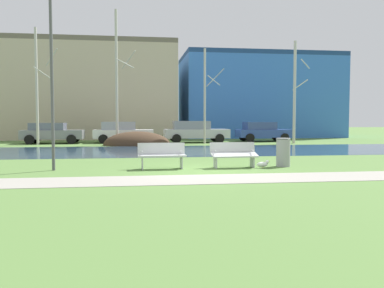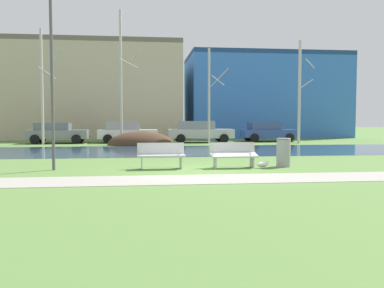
{
  "view_description": "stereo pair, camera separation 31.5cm",
  "coord_description": "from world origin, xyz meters",
  "px_view_note": "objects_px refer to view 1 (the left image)",
  "views": [
    {
      "loc": [
        -2.1,
        -12.72,
        1.66
      ],
      "look_at": [
        -0.1,
        1.65,
        0.78
      ],
      "focal_mm": 37.74,
      "sensor_mm": 36.0,
      "label": 1
    },
    {
      "loc": [
        -1.78,
        -12.76,
        1.66
      ],
      "look_at": [
        -0.1,
        1.65,
        0.78
      ],
      "focal_mm": 37.74,
      "sensor_mm": 36.0,
      "label": 2
    }
  ],
  "objects_px": {
    "bench_left": "(162,155)",
    "parked_sedan_second_white": "(122,132)",
    "streetlamp": "(51,46)",
    "parked_hatch_third_silver": "(195,131)",
    "seagull": "(263,164)",
    "bench_right": "(234,154)",
    "parked_van_nearest_grey": "(52,133)",
    "parked_wagon_fourth_blue": "(262,131)",
    "trash_bin": "(283,152)"
  },
  "relations": [
    {
      "from": "bench_left",
      "to": "parked_sedan_second_white",
      "type": "bearing_deg",
      "value": 96.61
    },
    {
      "from": "streetlamp",
      "to": "parked_hatch_third_silver",
      "type": "xyz_separation_m",
      "value": [
        6.92,
        15.47,
        -3.19
      ]
    },
    {
      "from": "seagull",
      "to": "streetlamp",
      "type": "height_order",
      "value": "streetlamp"
    },
    {
      "from": "bench_right",
      "to": "parked_sedan_second_white",
      "type": "relative_size",
      "value": 0.38
    },
    {
      "from": "seagull",
      "to": "parked_hatch_third_silver",
      "type": "bearing_deg",
      "value": 90.22
    },
    {
      "from": "parked_sedan_second_white",
      "to": "bench_left",
      "type": "bearing_deg",
      "value": -83.39
    },
    {
      "from": "seagull",
      "to": "parked_van_nearest_grey",
      "type": "distance_m",
      "value": 18.74
    },
    {
      "from": "parked_sedan_second_white",
      "to": "parked_wagon_fourth_blue",
      "type": "bearing_deg",
      "value": 2.03
    },
    {
      "from": "bench_left",
      "to": "trash_bin",
      "type": "bearing_deg",
      "value": 1.43
    },
    {
      "from": "seagull",
      "to": "parked_wagon_fourth_blue",
      "type": "bearing_deg",
      "value": 72.29
    },
    {
      "from": "parked_van_nearest_grey",
      "to": "parked_sedan_second_white",
      "type": "relative_size",
      "value": 0.99
    },
    {
      "from": "streetlamp",
      "to": "parked_hatch_third_silver",
      "type": "height_order",
      "value": "streetlamp"
    },
    {
      "from": "bench_left",
      "to": "parked_sedan_second_white",
      "type": "height_order",
      "value": "parked_sedan_second_white"
    },
    {
      "from": "seagull",
      "to": "parked_van_nearest_grey",
      "type": "bearing_deg",
      "value": 122.66
    },
    {
      "from": "trash_bin",
      "to": "parked_wagon_fourth_blue",
      "type": "xyz_separation_m",
      "value": [
        4.36,
        15.98,
        0.25
      ]
    },
    {
      "from": "bench_right",
      "to": "parked_wagon_fourth_blue",
      "type": "relative_size",
      "value": 0.4
    },
    {
      "from": "parked_hatch_third_silver",
      "to": "parked_wagon_fourth_blue",
      "type": "xyz_separation_m",
      "value": [
        5.27,
        0.54,
        -0.04
      ]
    },
    {
      "from": "bench_right",
      "to": "parked_wagon_fourth_blue",
      "type": "distance_m",
      "value": 17.23
    },
    {
      "from": "parked_van_nearest_grey",
      "to": "parked_sedan_second_white",
      "type": "xyz_separation_m",
      "value": [
        4.83,
        0.17,
        0.03
      ]
    },
    {
      "from": "bench_left",
      "to": "parked_hatch_third_silver",
      "type": "xyz_separation_m",
      "value": [
        3.39,
        15.55,
        0.34
      ]
    },
    {
      "from": "seagull",
      "to": "parked_van_nearest_grey",
      "type": "height_order",
      "value": "parked_van_nearest_grey"
    },
    {
      "from": "bench_right",
      "to": "parked_hatch_third_silver",
      "type": "height_order",
      "value": "parked_hatch_third_silver"
    },
    {
      "from": "parked_van_nearest_grey",
      "to": "parked_sedan_second_white",
      "type": "distance_m",
      "value": 4.84
    },
    {
      "from": "bench_left",
      "to": "seagull",
      "type": "height_order",
      "value": "bench_left"
    },
    {
      "from": "bench_left",
      "to": "parked_hatch_third_silver",
      "type": "distance_m",
      "value": 15.92
    },
    {
      "from": "parked_sedan_second_white",
      "to": "parked_hatch_third_silver",
      "type": "bearing_deg",
      "value": -1.82
    },
    {
      "from": "seagull",
      "to": "parked_wagon_fourth_blue",
      "type": "xyz_separation_m",
      "value": [
        5.21,
        16.31,
        0.64
      ]
    },
    {
      "from": "bench_left",
      "to": "parked_hatch_third_silver",
      "type": "height_order",
      "value": "parked_hatch_third_silver"
    },
    {
      "from": "bench_left",
      "to": "seagull",
      "type": "relative_size",
      "value": 3.46
    },
    {
      "from": "parked_van_nearest_grey",
      "to": "bench_right",
      "type": "bearing_deg",
      "value": -59.56
    },
    {
      "from": "bench_left",
      "to": "parked_van_nearest_grey",
      "type": "distance_m",
      "value": 16.91
    },
    {
      "from": "bench_left",
      "to": "parked_wagon_fourth_blue",
      "type": "xyz_separation_m",
      "value": [
        8.66,
        16.08,
        0.3
      ]
    },
    {
      "from": "trash_bin",
      "to": "parked_wagon_fourth_blue",
      "type": "distance_m",
      "value": 16.56
    },
    {
      "from": "parked_hatch_third_silver",
      "to": "seagull",
      "type": "bearing_deg",
      "value": -89.78
    },
    {
      "from": "parked_van_nearest_grey",
      "to": "parked_hatch_third_silver",
      "type": "height_order",
      "value": "parked_hatch_third_silver"
    },
    {
      "from": "parked_wagon_fourth_blue",
      "to": "streetlamp",
      "type": "bearing_deg",
      "value": -127.29
    },
    {
      "from": "bench_right",
      "to": "seagull",
      "type": "xyz_separation_m",
      "value": [
        0.98,
        -0.23,
        -0.34
      ]
    },
    {
      "from": "parked_hatch_third_silver",
      "to": "parked_wagon_fourth_blue",
      "type": "relative_size",
      "value": 1.16
    },
    {
      "from": "trash_bin",
      "to": "seagull",
      "type": "xyz_separation_m",
      "value": [
        -0.84,
        -0.33,
        -0.39
      ]
    },
    {
      "from": "trash_bin",
      "to": "bench_left",
      "type": "bearing_deg",
      "value": -178.57
    },
    {
      "from": "bench_left",
      "to": "streetlamp",
      "type": "bearing_deg",
      "value": 178.76
    },
    {
      "from": "trash_bin",
      "to": "parked_hatch_third_silver",
      "type": "bearing_deg",
      "value": 93.35
    },
    {
      "from": "bench_right",
      "to": "streetlamp",
      "type": "bearing_deg",
      "value": 179.27
    },
    {
      "from": "trash_bin",
      "to": "parked_van_nearest_grey",
      "type": "relative_size",
      "value": 0.24
    },
    {
      "from": "parked_sedan_second_white",
      "to": "parked_wagon_fourth_blue",
      "type": "xyz_separation_m",
      "value": [
        10.48,
        0.37,
        -0.01
      ]
    },
    {
      "from": "bench_right",
      "to": "trash_bin",
      "type": "height_order",
      "value": "trash_bin"
    },
    {
      "from": "bench_left",
      "to": "trash_bin",
      "type": "height_order",
      "value": "trash_bin"
    },
    {
      "from": "bench_right",
      "to": "streetlamp",
      "type": "distance_m",
      "value": 6.97
    },
    {
      "from": "seagull",
      "to": "parked_hatch_third_silver",
      "type": "height_order",
      "value": "parked_hatch_third_silver"
    },
    {
      "from": "bench_right",
      "to": "parked_sedan_second_white",
      "type": "xyz_separation_m",
      "value": [
        -4.3,
        15.71,
        0.31
      ]
    }
  ]
}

